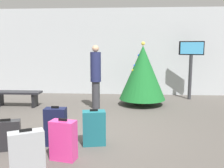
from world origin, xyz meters
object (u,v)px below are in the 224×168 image
at_px(waiting_bench, 17,95).
at_px(suitcase_5, 27,152).
at_px(flight_info_kiosk, 191,59).
at_px(suitcase_3, 56,127).
at_px(traveller_0, 96,75).
at_px(holiday_tree, 143,73).
at_px(suitcase_0, 94,128).
at_px(suitcase_2, 6,135).
at_px(suitcase_1, 63,140).

distance_m(waiting_bench, suitcase_5, 4.47).
xyz_separation_m(flight_info_kiosk, suitcase_3, (-3.53, -4.43, -1.05)).
height_order(traveller_0, suitcase_5, traveller_0).
relative_size(flight_info_kiosk, suitcase_5, 3.01).
bearing_deg(holiday_tree, suitcase_3, -117.63).
bearing_deg(suitcase_0, suitcase_2, -167.51).
bearing_deg(waiting_bench, suitcase_2, -68.33).
height_order(traveller_0, suitcase_2, traveller_0).
xyz_separation_m(holiday_tree, suitcase_2, (-2.63, -3.72, -0.77)).
relative_size(traveller_0, suitcase_3, 2.51).
bearing_deg(holiday_tree, suitcase_0, -107.79).
height_order(suitcase_0, suitcase_5, suitcase_0).
distance_m(holiday_tree, flight_info_kiosk, 2.02).
distance_m(traveller_0, suitcase_0, 2.91).
height_order(flight_info_kiosk, suitcase_5, flight_info_kiosk).
height_order(holiday_tree, traveller_0, holiday_tree).
xyz_separation_m(traveller_0, suitcase_5, (-0.50, -3.95, -0.69)).
bearing_deg(suitcase_1, suitcase_3, 117.23).
distance_m(suitcase_2, suitcase_3, 0.88).
relative_size(suitcase_2, suitcase_3, 0.76).
xyz_separation_m(holiday_tree, suitcase_1, (-1.50, -4.04, -0.71)).
bearing_deg(suitcase_5, suitcase_3, 83.98).
relative_size(suitcase_1, suitcase_5, 1.03).
height_order(flight_info_kiosk, suitcase_1, flight_info_kiosk).
xyz_separation_m(traveller_0, suitcase_3, (-0.38, -2.88, -0.66)).
relative_size(flight_info_kiosk, suitcase_3, 2.70).
distance_m(holiday_tree, suitcase_2, 4.63).
relative_size(waiting_bench, suitcase_5, 2.21).
distance_m(flight_info_kiosk, suitcase_3, 5.76).
bearing_deg(waiting_bench, suitcase_5, -63.56).
bearing_deg(flight_info_kiosk, holiday_tree, -150.36).
bearing_deg(flight_info_kiosk, suitcase_0, -122.81).
distance_m(suitcase_0, suitcase_1, 0.78).
bearing_deg(suitcase_5, traveller_0, 82.84).
xyz_separation_m(traveller_0, suitcase_0, (0.34, -2.81, -0.69)).
relative_size(holiday_tree, suitcase_0, 2.89).
xyz_separation_m(suitcase_0, suitcase_2, (-1.55, -0.34, -0.06)).
bearing_deg(suitcase_5, suitcase_2, 131.98).
bearing_deg(waiting_bench, suitcase_0, -45.40).
distance_m(flight_info_kiosk, traveller_0, 3.54).
xyz_separation_m(flight_info_kiosk, suitcase_0, (-2.81, -4.36, -1.09)).
bearing_deg(traveller_0, suitcase_5, -97.16).
xyz_separation_m(waiting_bench, suitcase_2, (1.27, -3.21, -0.09)).
relative_size(holiday_tree, suitcase_5, 2.97).
xyz_separation_m(holiday_tree, suitcase_0, (-1.08, -3.38, -0.72)).
xyz_separation_m(waiting_bench, suitcase_5, (1.99, -4.00, -0.04)).
bearing_deg(waiting_bench, suitcase_1, -55.64).
relative_size(waiting_bench, suitcase_1, 2.14).
distance_m(suitcase_2, suitcase_5, 1.07).
bearing_deg(suitcase_5, waiting_bench, 116.44).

